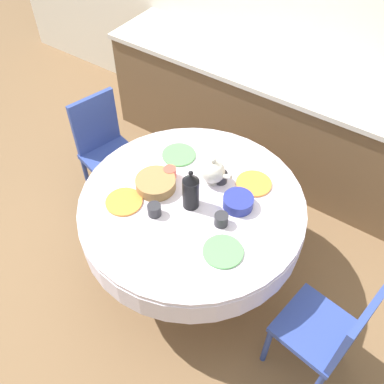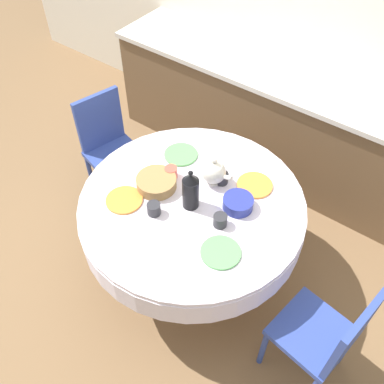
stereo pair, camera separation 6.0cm
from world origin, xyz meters
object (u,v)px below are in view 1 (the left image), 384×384
object	(u,v)px
coffee_carafe	(191,191)
chair_left	(330,332)
chair_right	(106,147)
teapot	(213,171)

from	to	relation	value
coffee_carafe	chair_left	bearing A→B (deg)	-7.33
chair_right	teapot	world-z (taller)	teapot
chair_left	coffee_carafe	xyz separation A→B (m)	(-1.03, 0.13, 0.40)
chair_right	teapot	bearing A→B (deg)	101.60
chair_left	chair_right	xyz separation A→B (m)	(-2.05, 0.43, 0.00)
chair_left	teapot	distance (m)	1.15
coffee_carafe	teapot	distance (m)	0.24
coffee_carafe	teapot	size ratio (longest dim) A/B	1.34
chair_left	teapot	bearing A→B (deg)	78.87
chair_left	chair_right	distance (m)	2.10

